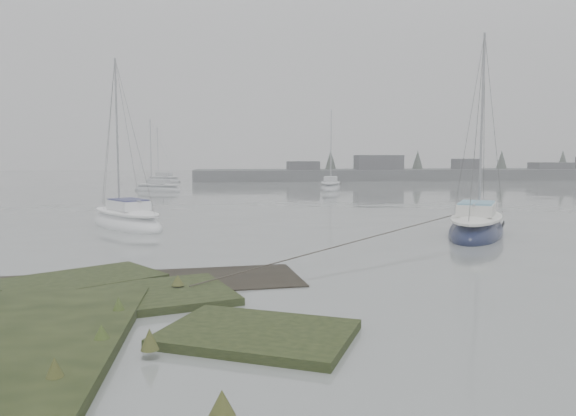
{
  "coord_description": "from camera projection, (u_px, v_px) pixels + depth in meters",
  "views": [
    {
      "loc": [
        -0.1,
        -10.9,
        3.52
      ],
      "look_at": [
        1.88,
        6.59,
        1.8
      ],
      "focal_mm": 35.0,
      "sensor_mm": 36.0,
      "label": 1
    }
  ],
  "objects": [
    {
      "name": "sailboat_far_c",
      "position": [
        163.0,
        180.0,
        69.57
      ],
      "size": [
        5.33,
        4.26,
        7.38
      ],
      "rotation": [
        0.0,
        0.0,
        1.0
      ],
      "color": "silver",
      "rests_on": "ground"
    },
    {
      "name": "ground",
      "position": [
        226.0,
        202.0,
        40.8
      ],
      "size": [
        160.0,
        160.0,
        0.0
      ],
      "primitive_type": "plane",
      "color": "slate",
      "rests_on": "ground"
    },
    {
      "name": "far_shoreline",
      "position": [
        426.0,
        173.0,
        75.27
      ],
      "size": [
        60.0,
        8.0,
        4.15
      ],
      "color": "#4C4F51",
      "rests_on": "ground"
    },
    {
      "name": "sailboat_far_a",
      "position": [
        157.0,
        189.0,
        52.25
      ],
      "size": [
        5.25,
        4.09,
        7.22
      ],
      "rotation": [
        0.0,
        0.0,
        1.03
      ],
      "color": "#A9AEB3",
      "rests_on": "ground"
    },
    {
      "name": "sailboat_main",
      "position": [
        476.0,
        229.0,
        24.16
      ],
      "size": [
        5.26,
        6.85,
        9.39
      ],
      "rotation": [
        0.0,
        0.0,
        -0.53
      ],
      "color": "black",
      "rests_on": "ground"
    },
    {
      "name": "sailboat_white",
      "position": [
        127.0,
        221.0,
        26.89
      ],
      "size": [
        5.12,
        6.25,
        8.71
      ],
      "rotation": [
        0.0,
        0.0,
        0.59
      ],
      "color": "white",
      "rests_on": "ground"
    },
    {
      "name": "sailboat_far_b",
      "position": [
        331.0,
        187.0,
        54.39
      ],
      "size": [
        3.16,
        6.19,
        8.35
      ],
      "rotation": [
        0.0,
        0.0,
        -0.21
      ],
      "color": "#B7BBC1",
      "rests_on": "ground"
    }
  ]
}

